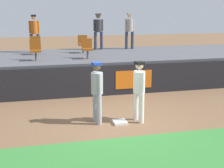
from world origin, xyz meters
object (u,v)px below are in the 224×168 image
(player_fielder_home, at_px, (139,87))
(seat_back_left, at_px, (36,44))
(spectator_casual, at_px, (34,31))
(seat_back_center, at_px, (83,43))
(seat_front_center, at_px, (87,48))
(first_base, at_px, (120,122))
(player_runner_visitor, at_px, (97,88))
(spectator_capped, at_px, (98,29))
(spectator_hooded, at_px, (130,28))
(seat_front_left, at_px, (35,49))

(player_fielder_home, distance_m, seat_back_left, 7.14)
(spectator_casual, bearing_deg, seat_back_center, 163.65)
(seat_back_center, distance_m, seat_front_center, 1.80)
(first_base, distance_m, seat_back_center, 6.78)
(first_base, xyz_separation_m, player_fielder_home, (0.61, 0.07, 1.04))
(seat_front_center, bearing_deg, seat_back_center, 87.09)
(player_runner_visitor, height_order, seat_back_center, seat_back_center)
(first_base, height_order, spectator_capped, spectator_capped)
(player_runner_visitor, bearing_deg, spectator_hooded, 147.79)
(seat_back_left, xyz_separation_m, spectator_capped, (3.18, 1.04, 0.58))
(seat_front_center, height_order, spectator_capped, spectator_capped)
(player_fielder_home, distance_m, spectator_hooded, 7.74)
(first_base, relative_size, player_fielder_home, 0.21)
(first_base, relative_size, spectator_casual, 0.22)
(seat_back_left, distance_m, spectator_hooded, 4.92)
(spectator_hooded, bearing_deg, spectator_capped, -11.04)
(seat_front_center, relative_size, seat_back_left, 1.00)
(first_base, distance_m, seat_front_center, 5.06)
(player_fielder_home, height_order, seat_front_center, seat_front_center)
(seat_front_left, distance_m, seat_back_center, 2.88)
(first_base, bearing_deg, spectator_capped, 83.26)
(player_fielder_home, xyz_separation_m, seat_front_center, (-0.78, 4.69, 0.67))
(player_fielder_home, relative_size, spectator_casual, 1.04)
(seat_front_left, bearing_deg, player_runner_visitor, -69.67)
(seat_front_center, distance_m, spectator_casual, 3.37)
(spectator_capped, bearing_deg, first_base, 79.99)
(first_base, height_order, seat_front_left, seat_front_left)
(seat_front_left, distance_m, seat_back_left, 1.80)
(seat_back_left, bearing_deg, spectator_casual, 91.09)
(player_fielder_home, relative_size, player_runner_visitor, 1.00)
(spectator_hooded, distance_m, spectator_capped, 1.63)
(player_fielder_home, distance_m, player_runner_visitor, 1.27)
(player_runner_visitor, relative_size, seat_back_left, 2.21)
(spectator_hooded, height_order, spectator_casual, spectator_hooded)
(spectator_hooded, bearing_deg, seat_back_center, 12.79)
(player_runner_visitor, distance_m, seat_front_center, 4.59)
(player_fielder_home, height_order, spectator_casual, spectator_casual)
(player_fielder_home, height_order, player_runner_visitor, player_fielder_home)
(seat_front_left, xyz_separation_m, spectator_capped, (3.22, 2.84, 0.59))
(seat_back_left, bearing_deg, seat_back_center, -0.01)
(seat_back_left, bearing_deg, first_base, -70.82)
(seat_back_center, relative_size, spectator_capped, 0.46)
(player_runner_visitor, distance_m, spectator_hooded, 7.99)
(player_runner_visitor, bearing_deg, spectator_capped, 159.61)
(player_fielder_home, distance_m, seat_back_center, 6.56)
(seat_back_center, height_order, spectator_hooded, spectator_hooded)
(player_fielder_home, relative_size, spectator_hooded, 1.01)
(seat_front_left, height_order, spectator_casual, spectator_casual)
(spectator_casual, bearing_deg, player_runner_visitor, 105.36)
(seat_back_left, relative_size, spectator_capped, 0.46)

